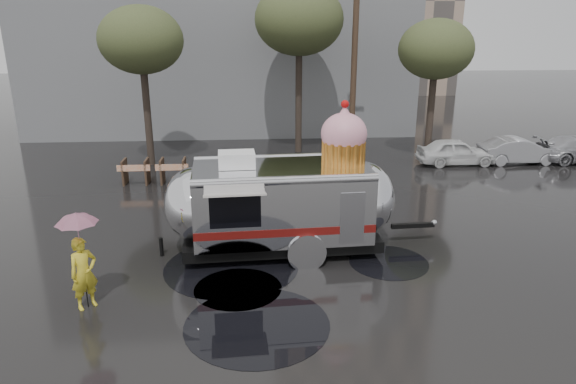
{
  "coord_description": "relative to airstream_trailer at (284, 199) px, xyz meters",
  "views": [
    {
      "loc": [
        -2.3,
        -10.34,
        6.21
      ],
      "look_at": [
        -1.36,
        3.18,
        1.74
      ],
      "focal_mm": 32.0,
      "sensor_mm": 36.0,
      "label": 1
    }
  ],
  "objects": [
    {
      "name": "tree_mid",
      "position": [
        1.45,
        11.82,
        4.81
      ],
      "size": [
        4.2,
        4.2,
        8.03
      ],
      "color": "#382D26",
      "rests_on": "ground"
    },
    {
      "name": "ground",
      "position": [
        1.45,
        -3.18,
        -1.52
      ],
      "size": [
        120.0,
        120.0,
        0.0
      ],
      "primitive_type": "plane",
      "color": "black",
      "rests_on": "ground"
    },
    {
      "name": "parked_cars",
      "position": [
        13.24,
        8.82,
        -0.81
      ],
      "size": [
        13.2,
        1.9,
        1.5
      ],
      "color": "silver",
      "rests_on": "ground"
    },
    {
      "name": "tree_right",
      "position": [
        7.45,
        9.82,
        3.53
      ],
      "size": [
        3.36,
        3.36,
        6.42
      ],
      "color": "#382D26",
      "rests_on": "ground"
    },
    {
      "name": "airstream_trailer",
      "position": [
        0.0,
        0.0,
        0.0
      ],
      "size": [
        8.07,
        3.34,
        4.35
      ],
      "rotation": [
        0.0,
        0.0,
        0.06
      ],
      "color": "silver",
      "rests_on": "ground"
    },
    {
      "name": "barricade_row",
      "position": [
        -4.1,
        6.78,
        -1.0
      ],
      "size": [
        4.3,
        0.8,
        1.0
      ],
      "color": "#473323",
      "rests_on": "ground"
    },
    {
      "name": "person_left",
      "position": [
        -4.71,
        -2.83,
        -0.67
      ],
      "size": [
        0.73,
        0.71,
        1.71
      ],
      "primitive_type": "imported",
      "rotation": [
        0.0,
        0.0,
        0.73
      ],
      "color": "yellow",
      "rests_on": "ground"
    },
    {
      "name": "utility_pole",
      "position": [
        3.95,
        10.82,
        3.1
      ],
      "size": [
        1.6,
        0.28,
        9.0
      ],
      "color": "#473323",
      "rests_on": "ground"
    },
    {
      "name": "tree_left",
      "position": [
        -5.55,
        9.82,
        3.96
      ],
      "size": [
        3.64,
        3.64,
        6.95
      ],
      "color": "#382D26",
      "rests_on": "ground"
    },
    {
      "name": "puddles",
      "position": [
        -0.64,
        -2.09,
        -1.52
      ],
      "size": [
        7.15,
        6.19,
        0.01
      ],
      "color": "black",
      "rests_on": "ground"
    },
    {
      "name": "grey_building",
      "position": [
        -2.55,
        20.82,
        4.98
      ],
      "size": [
        22.0,
        12.0,
        13.0
      ],
      "primitive_type": "cube",
      "color": "slate",
      "rests_on": "ground"
    },
    {
      "name": "umbrella_pink",
      "position": [
        -4.71,
        -2.83,
        0.4
      ],
      "size": [
        1.12,
        1.12,
        2.31
      ],
      "color": "pink",
      "rests_on": "ground"
    }
  ]
}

